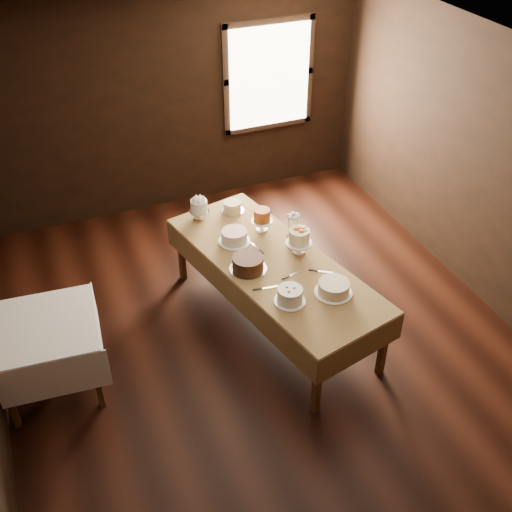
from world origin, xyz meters
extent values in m
cube|color=black|center=(0.00, 0.00, 0.00)|extent=(5.00, 6.00, 0.01)
cube|color=beige|center=(0.00, 0.00, 2.80)|extent=(5.00, 6.00, 0.01)
cube|color=black|center=(0.00, 3.00, 1.40)|extent=(5.00, 0.02, 2.80)
cube|color=black|center=(2.50, 0.00, 1.40)|extent=(0.02, 6.00, 2.80)
cube|color=#FFEABF|center=(1.30, 2.94, 1.60)|extent=(1.10, 0.05, 1.30)
cube|color=#412613|center=(0.09, -1.00, 0.36)|extent=(0.08, 0.08, 0.72)
cube|color=#412613|center=(-0.46, 1.31, 0.36)|extent=(0.08, 0.08, 0.72)
cube|color=#412613|center=(0.88, -0.82, 0.36)|extent=(0.08, 0.08, 0.72)
cube|color=#412613|center=(0.33, 1.49, 0.36)|extent=(0.08, 0.08, 0.72)
cube|color=#412613|center=(0.21, 0.25, 0.76)|extent=(1.49, 2.65, 0.04)
cube|color=#9A7649|center=(0.21, 0.25, 0.79)|extent=(1.56, 2.72, 0.01)
cube|color=#412613|center=(-2.42, -0.16, 0.36)|extent=(0.06, 0.06, 0.72)
cube|color=#412613|center=(-2.36, 0.58, 0.36)|extent=(0.06, 0.06, 0.72)
cube|color=#412613|center=(-1.69, -0.22, 0.36)|extent=(0.06, 0.06, 0.72)
cube|color=#412613|center=(-1.63, 0.52, 0.36)|extent=(0.06, 0.06, 0.72)
cube|color=#412613|center=(-2.02, 0.18, 0.74)|extent=(0.90, 0.90, 0.04)
cube|color=white|center=(-2.02, 0.18, 0.77)|extent=(0.99, 0.99, 0.01)
cylinder|color=silver|center=(-0.23, 1.27, 0.84)|extent=(0.22, 0.22, 0.11)
cylinder|color=silver|center=(-0.23, 1.27, 0.96)|extent=(0.21, 0.21, 0.13)
cylinder|color=silver|center=(0.15, 1.27, 0.80)|extent=(0.25, 0.25, 0.01)
cylinder|color=beige|center=(0.15, 1.27, 0.86)|extent=(0.26, 0.26, 0.11)
cylinder|color=white|center=(-0.03, 0.71, 0.80)|extent=(0.34, 0.34, 0.01)
cylinder|color=silver|center=(-0.03, 0.71, 0.86)|extent=(0.38, 0.38, 0.11)
cylinder|color=white|center=(0.31, 0.81, 0.86)|extent=(0.23, 0.23, 0.13)
cylinder|color=#A14E17|center=(0.31, 0.81, 0.99)|extent=(0.18, 0.18, 0.13)
cylinder|color=silver|center=(-0.07, 0.23, 0.80)|extent=(0.37, 0.37, 0.01)
cylinder|color=#3E1C0C|center=(-0.07, 0.23, 0.87)|extent=(0.32, 0.32, 0.13)
cylinder|color=white|center=(0.50, 0.30, 0.86)|extent=(0.27, 0.27, 0.13)
cylinder|color=beige|center=(0.50, 0.30, 0.99)|extent=(0.29, 0.29, 0.14)
cylinder|color=white|center=(0.10, -0.37, 0.80)|extent=(0.29, 0.29, 0.01)
cylinder|color=silver|center=(0.10, -0.37, 0.87)|extent=(0.31, 0.31, 0.14)
cylinder|color=white|center=(0.53, -0.41, 0.80)|extent=(0.36, 0.36, 0.01)
cylinder|color=beige|center=(0.53, -0.41, 0.86)|extent=(0.36, 0.36, 0.11)
cube|color=silver|center=(0.33, -0.01, 0.80)|extent=(0.24, 0.07, 0.01)
cube|color=silver|center=(0.61, -0.10, 0.80)|extent=(0.22, 0.15, 0.01)
cube|color=silver|center=(0.13, 0.56, 0.80)|extent=(0.07, 0.24, 0.01)
cube|color=silver|center=(0.01, -0.11, 0.80)|extent=(0.24, 0.06, 0.01)
imported|color=#2D2823|center=(0.52, 0.49, 0.86)|extent=(0.16, 0.16, 0.13)
camera|label=1|loc=(-1.77, -4.15, 4.43)|focal=42.83mm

